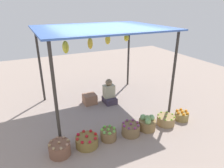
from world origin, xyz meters
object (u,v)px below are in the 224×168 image
at_px(vendor_person, 109,94).
at_px(basket_green_apples, 108,134).
at_px(wooden_crate_near_vendor, 90,99).
at_px(basket_potatoes, 60,149).
at_px(basket_red_apples, 87,141).
at_px(basket_cabbages, 147,123).
at_px(basket_purple_onions, 131,129).
at_px(basket_oranges, 182,116).
at_px(basket_limes, 166,120).

height_order(vendor_person, basket_green_apples, vendor_person).
height_order(vendor_person, wooden_crate_near_vendor, vendor_person).
xyz_separation_m(basket_potatoes, basket_red_apples, (0.59, 0.02, -0.03)).
xyz_separation_m(vendor_person, basket_cabbages, (0.24, -1.71, -0.13)).
bearing_deg(basket_purple_onions, basket_green_apples, 173.38).
height_order(basket_purple_onions, basket_oranges, basket_purple_onions).
relative_size(basket_green_apples, basket_purple_onions, 0.85).
xyz_separation_m(basket_red_apples, wooden_crate_near_vendor, (0.73, 1.85, 0.03)).
xyz_separation_m(basket_purple_onions, wooden_crate_near_vendor, (-0.34, 1.92, 0.01)).
xyz_separation_m(basket_cabbages, basket_limes, (0.57, -0.02, -0.05)).
height_order(basket_purple_onions, basket_cabbages, basket_cabbages).
xyz_separation_m(basket_green_apples, basket_oranges, (2.12, -0.10, -0.01)).
bearing_deg(basket_red_apples, vendor_person, 51.64).
distance_m(basket_potatoes, basket_green_apples, 1.11).
distance_m(basket_potatoes, basket_red_apples, 0.59).
xyz_separation_m(basket_green_apples, basket_cabbages, (1.03, -0.06, 0.04)).
height_order(vendor_person, basket_purple_onions, vendor_person).
xyz_separation_m(basket_red_apples, basket_purple_onions, (1.07, -0.06, 0.02)).
bearing_deg(basket_limes, basket_green_apples, 177.07).
bearing_deg(basket_potatoes, basket_green_apples, 1.36).
xyz_separation_m(vendor_person, basket_purple_onions, (-0.24, -1.71, -0.16)).
bearing_deg(wooden_crate_near_vendor, basket_potatoes, -125.23).
bearing_deg(basket_limes, basket_oranges, -1.85).
relative_size(basket_purple_onions, wooden_crate_near_vendor, 1.12).
distance_m(basket_potatoes, wooden_crate_near_vendor, 2.30).
distance_m(basket_purple_onions, wooden_crate_near_vendor, 1.94).
bearing_deg(basket_potatoes, basket_cabbages, -0.86).
relative_size(basket_red_apples, basket_oranges, 1.36).
bearing_deg(wooden_crate_near_vendor, basket_purple_onions, -80.01).
relative_size(basket_green_apples, wooden_crate_near_vendor, 0.95).
bearing_deg(basket_red_apples, basket_cabbages, -2.06).
bearing_deg(basket_limes, basket_purple_onions, 179.04).
xyz_separation_m(vendor_person, basket_potatoes, (-1.90, -1.68, -0.15)).
bearing_deg(basket_oranges, basket_cabbages, 177.90).
bearing_deg(vendor_person, basket_green_apples, -115.52).
bearing_deg(vendor_person, basket_potatoes, -138.58).
bearing_deg(basket_cabbages, basket_red_apples, 177.94).
bearing_deg(basket_oranges, wooden_crate_near_vendor, 134.32).
bearing_deg(basket_green_apples, wooden_crate_near_vendor, 83.41).
distance_m(basket_red_apples, wooden_crate_near_vendor, 1.99).
height_order(basket_green_apples, wooden_crate_near_vendor, wooden_crate_near_vendor).
height_order(basket_oranges, wooden_crate_near_vendor, wooden_crate_near_vendor).
bearing_deg(basket_red_apples, basket_limes, -2.13).
bearing_deg(vendor_person, basket_purple_onions, -97.84).
distance_m(basket_purple_onions, basket_cabbages, 0.48).
relative_size(basket_cabbages, wooden_crate_near_vendor, 1.08).
xyz_separation_m(basket_potatoes, wooden_crate_near_vendor, (1.33, 1.88, 0.00)).
distance_m(basket_cabbages, wooden_crate_near_vendor, 2.08).
relative_size(basket_cabbages, basket_oranges, 1.15).
xyz_separation_m(basket_cabbages, basket_oranges, (1.09, -0.04, -0.05)).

